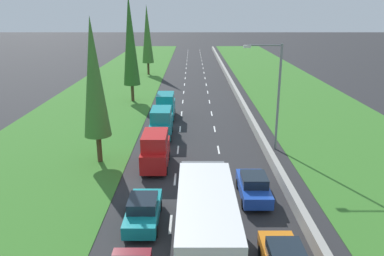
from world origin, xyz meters
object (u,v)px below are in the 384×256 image
at_px(red_van_left_lane, 156,150).
at_px(poplar_tree_third, 131,41).
at_px(teal_van_left_lane, 162,123).
at_px(teal_van_left_lane_sixth, 166,106).
at_px(blue_sedan_right_lane, 254,186).
at_px(white_box_truck_centre_lane, 206,227).
at_px(teal_sedan_left_lane, 144,210).
at_px(poplar_tree_second, 95,78).
at_px(street_light_mast, 276,90).
at_px(poplar_tree_fourth, 148,34).

height_order(red_van_left_lane, poplar_tree_third, poplar_tree_third).
relative_size(teal_van_left_lane, teal_van_left_lane_sixth, 1.00).
height_order(blue_sedan_right_lane, teal_van_left_lane_sixth, teal_van_left_lane_sixth).
bearing_deg(white_box_truck_centre_lane, poplar_tree_third, 103.85).
bearing_deg(red_van_left_lane, teal_sedan_left_lane, -89.74).
bearing_deg(blue_sedan_right_lane, poplar_tree_second, 151.24).
relative_size(teal_van_left_lane, street_light_mast, 0.54).
bearing_deg(blue_sedan_right_lane, poplar_tree_fourth, 103.82).
height_order(teal_sedan_left_lane, teal_van_left_lane, teal_van_left_lane).
relative_size(poplar_tree_second, street_light_mast, 1.25).
bearing_deg(poplar_tree_fourth, teal_sedan_left_lane, -84.11).
relative_size(poplar_tree_third, street_light_mast, 1.50).
bearing_deg(teal_van_left_lane, teal_sedan_left_lane, -89.50).
bearing_deg(poplar_tree_second, teal_van_left_lane_sixth, 70.93).
xyz_separation_m(teal_sedan_left_lane, blue_sedan_right_lane, (6.66, 3.06, 0.00)).
bearing_deg(red_van_left_lane, street_light_mast, 22.71).
distance_m(white_box_truck_centre_lane, blue_sedan_right_lane, 7.82).
distance_m(teal_van_left_lane, teal_van_left_lane_sixth, 6.61).
bearing_deg(teal_sedan_left_lane, poplar_tree_third, 99.52).
bearing_deg(teal_van_left_lane_sixth, white_box_truck_centre_lane, -82.22).
xyz_separation_m(poplar_tree_third, poplar_tree_fourth, (-0.27, 21.56, -0.54)).
distance_m(red_van_left_lane, white_box_truck_centre_lane, 12.47).
bearing_deg(poplar_tree_second, street_light_mast, 11.52).
bearing_deg(teal_sedan_left_lane, teal_van_left_lane_sixth, 90.48).
xyz_separation_m(teal_van_left_lane_sixth, street_light_mast, (9.79, -9.84, 3.83)).
distance_m(teal_van_left_lane, street_light_mast, 10.95).
relative_size(teal_sedan_left_lane, blue_sedan_right_lane, 1.00).
relative_size(red_van_left_lane, poplar_tree_second, 0.44).
bearing_deg(street_light_mast, poplar_tree_fourth, 110.63).
bearing_deg(poplar_tree_second, white_box_truck_centre_lane, -58.84).
height_order(red_van_left_lane, street_light_mast, street_light_mast).
distance_m(red_van_left_lane, poplar_tree_second, 7.05).
bearing_deg(teal_van_left_lane_sixth, teal_van_left_lane, -89.57).
relative_size(teal_van_left_lane_sixth, poplar_tree_fourth, 0.39).
height_order(teal_sedan_left_lane, poplar_tree_third, poplar_tree_third).
distance_m(poplar_tree_third, street_light_mast, 23.50).
height_order(white_box_truck_centre_lane, teal_van_left_lane_sixth, white_box_truck_centre_lane).
height_order(teal_sedan_left_lane, street_light_mast, street_light_mast).
height_order(teal_sedan_left_lane, white_box_truck_centre_lane, white_box_truck_centre_lane).
height_order(red_van_left_lane, poplar_tree_second, poplar_tree_second).
distance_m(blue_sedan_right_lane, poplar_tree_fourth, 50.65).
distance_m(teal_van_left_lane, poplar_tree_third, 17.00).
relative_size(blue_sedan_right_lane, teal_van_left_lane, 0.92).
bearing_deg(red_van_left_lane, poplar_tree_second, 165.91).
height_order(teal_van_left_lane_sixth, poplar_tree_second, poplar_tree_second).
height_order(teal_van_left_lane, street_light_mast, street_light_mast).
bearing_deg(red_van_left_lane, blue_sedan_right_lane, -36.91).
bearing_deg(teal_sedan_left_lane, white_box_truck_centre_lane, -49.25).
bearing_deg(white_box_truck_centre_lane, teal_sedan_left_lane, 130.75).
relative_size(teal_sedan_left_lane, poplar_tree_third, 0.33).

